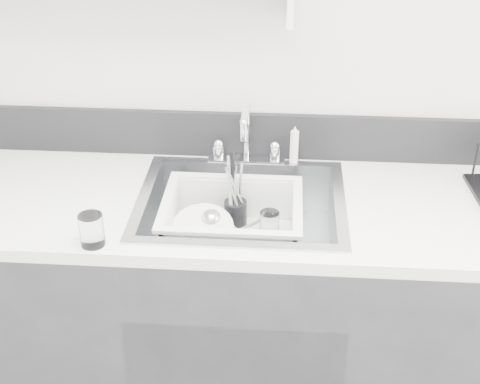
{
  "coord_description": "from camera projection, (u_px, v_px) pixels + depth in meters",
  "views": [
    {
      "loc": [
        0.12,
        -0.57,
        1.99
      ],
      "look_at": [
        0.0,
        1.14,
        0.98
      ],
      "focal_mm": 50.0,
      "sensor_mm": 36.0,
      "label": 1
    }
  ],
  "objects": [
    {
      "name": "tumbler_in_tub",
      "position": [
        269.0,
        225.0,
        2.14
      ],
      "size": [
        0.08,
        0.08,
        0.09
      ],
      "primitive_type": "cylinder",
      "rotation": [
        0.0,
        0.0,
        0.29
      ],
      "color": "white",
      "rests_on": "wash_tub"
    },
    {
      "name": "sink",
      "position": [
        241.0,
        225.0,
        2.1
      ],
      "size": [
        0.64,
        0.52,
        0.2
      ],
      "primitive_type": null,
      "color": "silver",
      "rests_on": "counter_run"
    },
    {
      "name": "counter_run",
      "position": [
        241.0,
        315.0,
        2.29
      ],
      "size": [
        3.2,
        0.62,
        0.92
      ],
      "color": "#29292C",
      "rests_on": "ground"
    },
    {
      "name": "plate_stack",
      "position": [
        205.0,
        238.0,
        2.11
      ],
      "size": [
        0.25,
        0.24,
        0.1
      ],
      "rotation": [
        0.0,
        0.0,
        -0.42
      ],
      "color": "white",
      "rests_on": "wash_tub"
    },
    {
      "name": "tumbler_counter",
      "position": [
        92.0,
        230.0,
        1.83
      ],
      "size": [
        0.09,
        0.09,
        0.09
      ],
      "primitive_type": "cylinder",
      "rotation": [
        0.0,
        0.0,
        0.35
      ],
      "color": "white",
      "rests_on": "counter_run"
    },
    {
      "name": "utensil_cup",
      "position": [
        235.0,
        211.0,
        2.19
      ],
      "size": [
        0.07,
        0.07,
        0.25
      ],
      "rotation": [
        0.0,
        0.0,
        -0.26
      ],
      "color": "black",
      "rests_on": "wash_tub"
    },
    {
      "name": "room_shell",
      "position": [
        203.0,
        39.0,
        0.98
      ],
      "size": [
        3.5,
        3.0,
        2.6
      ],
      "color": "silver",
      "rests_on": "ground"
    },
    {
      "name": "side_sprayer",
      "position": [
        294.0,
        145.0,
        2.23
      ],
      "size": [
        0.03,
        0.03,
        0.14
      ],
      "primitive_type": "cylinder",
      "color": "silver",
      "rests_on": "counter_run"
    },
    {
      "name": "backsplash",
      "position": [
        247.0,
        135.0,
        2.27
      ],
      "size": [
        3.2,
        0.02,
        0.16
      ],
      "primitive_type": "cube",
      "color": "black",
      "rests_on": "counter_run"
    },
    {
      "name": "ladle",
      "position": [
        230.0,
        233.0,
        2.1
      ],
      "size": [
        0.3,
        0.24,
        0.08
      ],
      "primitive_type": null,
      "rotation": [
        0.0,
        0.0,
        -0.54
      ],
      "color": "silver",
      "rests_on": "wash_tub"
    },
    {
      "name": "bowl_small",
      "position": [
        258.0,
        248.0,
        2.08
      ],
      "size": [
        0.15,
        0.15,
        0.04
      ],
      "primitive_type": "imported",
      "rotation": [
        0.0,
        0.0,
        -0.4
      ],
      "color": "white",
      "rests_on": "wash_tub"
    },
    {
      "name": "wash_tub",
      "position": [
        232.0,
        224.0,
        2.1
      ],
      "size": [
        0.47,
        0.4,
        0.17
      ],
      "primitive_type": null,
      "rotation": [
        0.0,
        0.0,
        -0.11
      ],
      "color": "silver",
      "rests_on": "sink"
    },
    {
      "name": "faucet",
      "position": [
        246.0,
        147.0,
        2.24
      ],
      "size": [
        0.26,
        0.18,
        0.23
      ],
      "color": "silver",
      "rests_on": "counter_run"
    }
  ]
}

